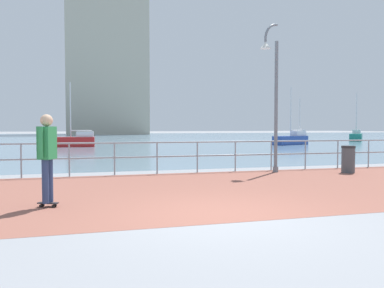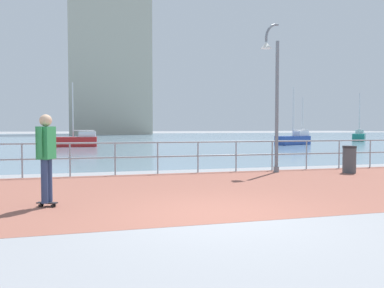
# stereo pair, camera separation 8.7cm
# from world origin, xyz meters

# --- Properties ---
(ground) EXTENTS (220.00, 220.00, 0.00)m
(ground) POSITION_xyz_m (0.00, 40.00, 0.00)
(ground) COLOR gray
(brick_paving) EXTENTS (28.00, 6.82, 0.01)m
(brick_paving) POSITION_xyz_m (0.00, 2.79, 0.00)
(brick_paving) COLOR #935647
(brick_paving) RESTS_ON ground
(harbor_water) EXTENTS (180.00, 88.00, 0.00)m
(harbor_water) POSITION_xyz_m (0.00, 51.20, 0.00)
(harbor_water) COLOR #6B899E
(harbor_water) RESTS_ON ground
(waterfront_railing) EXTENTS (25.25, 0.06, 1.08)m
(waterfront_railing) POSITION_xyz_m (-0.00, 6.20, 0.75)
(waterfront_railing) COLOR #8C99A3
(waterfront_railing) RESTS_ON ground
(lamppost) EXTENTS (0.79, 0.46, 5.10)m
(lamppost) POSITION_xyz_m (3.90, 5.54, 2.82)
(lamppost) COLOR slate
(lamppost) RESTS_ON ground
(skateboarder) EXTENTS (0.41, 0.54, 1.81)m
(skateboarder) POSITION_xyz_m (-3.00, 1.49, 1.09)
(skateboarder) COLOR black
(skateboarder) RESTS_ON ground
(trash_bin) EXTENTS (0.46, 0.46, 0.93)m
(trash_bin) POSITION_xyz_m (6.37, 4.78, 0.47)
(trash_bin) COLOR #474C51
(trash_bin) RESTS_ON ground
(sailboat_white) EXTENTS (2.47, 3.99, 5.37)m
(sailboat_white) POSITION_xyz_m (23.84, 36.85, 0.51)
(sailboat_white) COLOR white
(sailboat_white) RESTS_ON ground
(sailboat_red) EXTENTS (3.83, 2.43, 5.16)m
(sailboat_red) POSITION_xyz_m (15.48, 24.36, 0.49)
(sailboat_red) COLOR #284799
(sailboat_red) RESTS_ON ground
(sailboat_navy) EXTENTS (3.72, 1.30, 5.16)m
(sailboat_navy) POSITION_xyz_m (-3.39, 25.67, 0.49)
(sailboat_navy) COLOR #B21E1E
(sailboat_navy) RESTS_ON ground
(sailboat_yellow) EXTENTS (3.51, 3.76, 5.53)m
(sailboat_yellow) POSITION_xyz_m (27.54, 30.89, 0.53)
(sailboat_yellow) COLOR #197266
(sailboat_yellow) RESTS_ON ground
(tower_beige) EXTENTS (17.52, 17.96, 39.39)m
(tower_beige) POSITION_xyz_m (2.24, 85.80, 18.86)
(tower_beige) COLOR #B2AD99
(tower_beige) RESTS_ON ground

